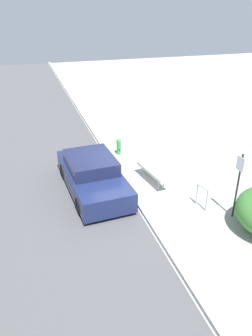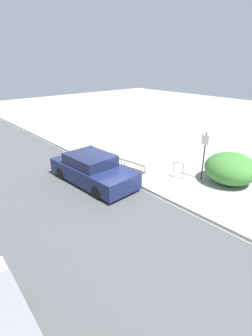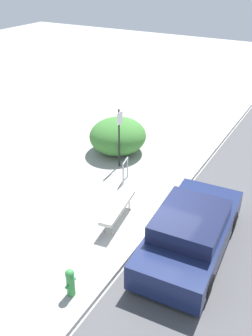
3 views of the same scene
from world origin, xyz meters
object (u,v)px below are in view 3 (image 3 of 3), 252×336
(bench, at_px, (118,207))
(bike_rack, at_px, (125,168))
(sign_post, at_px, (119,133))
(parked_car_near, at_px, (191,232))
(fire_hydrant, at_px, (70,282))

(bench, height_order, bike_rack, bike_rack)
(bench, relative_size, sign_post, 0.85)
(bike_rack, bearing_deg, sign_post, 41.42)
(parked_car_near, bearing_deg, fire_hydrant, 143.15)
(sign_post, height_order, parked_car_near, sign_post)
(fire_hydrant, bearing_deg, parked_car_near, -33.30)
(bike_rack, distance_m, sign_post, 1.41)
(parked_car_near, bearing_deg, bench, 82.53)
(sign_post, distance_m, fire_hydrant, 6.45)
(sign_post, bearing_deg, bench, -150.33)
(sign_post, xyz_separation_m, fire_hydrant, (-5.98, -2.20, -0.98))
(fire_hydrant, bearing_deg, sign_post, 20.16)
(fire_hydrant, bearing_deg, bench, 9.43)
(bike_rack, relative_size, fire_hydrant, 1.08)
(bike_rack, xyz_separation_m, sign_post, (0.82, 0.72, 0.88))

